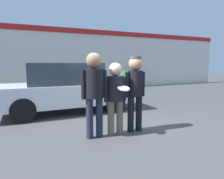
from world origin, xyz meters
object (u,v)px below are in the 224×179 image
Objects in this scene: person_right at (135,86)px; parked_car_near at (66,88)px; person_left at (94,87)px; person_middle_with_frisbee at (115,92)px; shrub at (123,80)px.

person_right is 0.40× the size of parked_car_near.
person_left is 1.00m from person_right.
person_right is at bearing -0.86° from person_middle_with_frisbee.
parked_car_near reaches higher than shrub.
parked_car_near is at bearing 112.04° from person_right.
person_left is 2.66m from parked_car_near.
parked_car_near is at bearing 102.15° from person_middle_with_frisbee.
shrub is (4.49, 7.30, -0.53)m from person_left.
person_right is at bearing -67.96° from parked_car_near.
person_middle_with_frisbee is at bearing -77.85° from parked_car_near.
person_middle_with_frisbee reaches higher than shrub.
person_middle_with_frisbee is at bearing 179.14° from person_right.
person_right reaches higher than parked_car_near.
person_middle_with_frisbee is 0.37× the size of parked_car_near.
shrub is (3.99, 7.29, -0.38)m from person_middle_with_frisbee.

